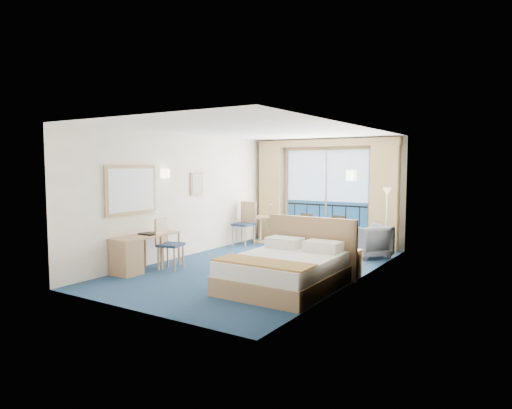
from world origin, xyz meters
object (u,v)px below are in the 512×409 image
desk (131,254)px  round_table (260,223)px  bed (286,270)px  table_chair_a (275,222)px  nightstand (349,263)px  armchair (369,241)px  desk_chair (167,240)px  floor_lamp (387,204)px  table_chair_b (246,220)px

desk → round_table: size_ratio=1.94×
bed → table_chair_a: bearing=122.7°
nightstand → armchair: bearing=98.3°
desk_chair → bed: bearing=-102.6°
bed → nightstand: bed is taller
table_chair_a → floor_lamp: bearing=-122.2°
nightstand → table_chair_a: (-2.86, 2.25, 0.33)m
nightstand → table_chair_a: size_ratio=0.49×
floor_lamp → desk_chair: bearing=-129.5°
floor_lamp → desk_chair: (-3.16, -3.83, -0.58)m
nightstand → bed: bearing=-115.4°
round_table → table_chair_a: (0.48, -0.03, 0.06)m
table_chair_b → armchair: bearing=3.3°
nightstand → armchair: armchair is taller
bed → armchair: (0.32, 3.19, 0.06)m
floor_lamp → table_chair_a: size_ratio=1.47×
floor_lamp → table_chair_a: floor_lamp is taller
round_table → floor_lamp: bearing=4.2°
desk_chair → table_chair_a: 3.58m
desk_chair → table_chair_b: size_ratio=0.91×
table_chair_b → table_chair_a: bearing=37.2°
desk → table_chair_b: (0.06, 3.77, 0.24)m
floor_lamp → round_table: floor_lamp is taller
armchair → table_chair_b: size_ratio=0.73×
round_table → table_chair_a: bearing=-3.7°
bed → nightstand: 1.41m
armchair → nightstand: bearing=44.4°
desk → table_chair_b: 3.78m
armchair → table_chair_b: table_chair_b is taller
armchair → desk: size_ratio=0.55×
floor_lamp → round_table: (-3.26, -0.24, -0.63)m
desk_chair → round_table: bearing=-11.8°
table_chair_b → bed: bearing=-45.8°
bed → desk: bed is taller
desk → table_chair_b: table_chair_b is taller
bed → table_chair_a: size_ratio=2.01×
round_table → desk_chair: bearing=-88.4°
nightstand → round_table: round_table is taller
armchair → floor_lamp: bearing=-162.3°
bed → armchair: 3.21m
armchair → desk_chair: 4.38m
nightstand → desk_chair: 3.51m
nightstand → table_chair_b: bearing=152.4°
table_chair_a → nightstand: bearing=-166.0°
bed → desk: bearing=-166.8°
bed → table_chair_a: bed is taller
nightstand → desk: bearing=-151.0°
armchair → desk_chair: size_ratio=0.80×
bed → nightstand: (0.60, 1.27, -0.06)m
desk_chair → armchair: bearing=-55.9°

